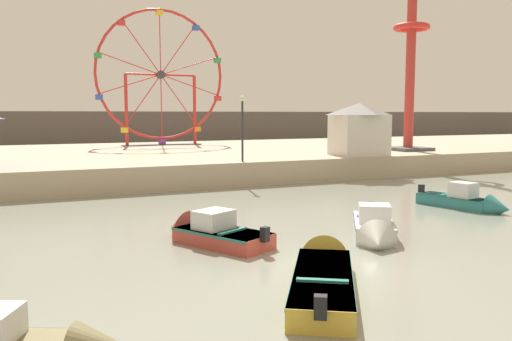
% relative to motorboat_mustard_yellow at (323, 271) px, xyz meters
% --- Properties ---
extents(ground_plane, '(240.00, 240.00, 0.00)m').
position_rel_motorboat_mustard_yellow_xyz_m(ground_plane, '(0.46, 0.76, -0.27)').
color(ground_plane, gray).
extents(quay_promenade, '(110.00, 23.82, 1.38)m').
position_rel_motorboat_mustard_yellow_xyz_m(quay_promenade, '(0.46, 28.10, 0.42)').
color(quay_promenade, '#B7A88E').
rests_on(quay_promenade, ground_plane).
extents(distant_town_skyline, '(140.00, 3.00, 4.40)m').
position_rel_motorboat_mustard_yellow_xyz_m(distant_town_skyline, '(0.46, 50.16, 1.93)').
color(distant_town_skyline, '#564C47').
rests_on(distant_town_skyline, ground_plane).
extents(motorboat_mustard_yellow, '(4.20, 5.50, 1.26)m').
position_rel_motorboat_mustard_yellow_xyz_m(motorboat_mustard_yellow, '(0.00, 0.00, 0.00)').
color(motorboat_mustard_yellow, gold).
rests_on(motorboat_mustard_yellow, ground_plane).
extents(motorboat_pale_grey, '(3.24, 4.02, 1.46)m').
position_rel_motorboat_mustard_yellow_xyz_m(motorboat_pale_grey, '(3.81, 2.97, 0.10)').
color(motorboat_pale_grey, silver).
rests_on(motorboat_pale_grey, ground_plane).
extents(motorboat_teal_painted, '(1.90, 4.39, 1.43)m').
position_rel_motorboat_mustard_yellow_xyz_m(motorboat_teal_painted, '(10.93, 5.84, 0.09)').
color(motorboat_teal_painted, teal).
rests_on(motorboat_teal_painted, ground_plane).
extents(motorboat_faded_red, '(3.03, 4.16, 1.51)m').
position_rel_motorboat_mustard_yellow_xyz_m(motorboat_faded_red, '(-1.30, 4.94, 0.07)').
color(motorboat_faded_red, '#B24238').
rests_on(motorboat_faded_red, ground_plane).
extents(ferris_wheel_red_frame, '(11.29, 1.20, 11.77)m').
position_rel_motorboat_mustard_yellow_xyz_m(ferris_wheel_red_frame, '(4.94, 34.62, 7.02)').
color(ferris_wheel_red_frame, red).
rests_on(ferris_wheel_red_frame, quay_promenade).
extents(drop_tower_red_tower, '(2.80, 2.80, 15.91)m').
position_rel_motorboat_mustard_yellow_xyz_m(drop_tower_red_tower, '(20.11, 20.33, 8.41)').
color(drop_tower_red_tower, '#BC332D').
rests_on(drop_tower_red_tower, quay_promenade).
extents(carnival_booth_white_ticket, '(3.81, 2.94, 3.46)m').
position_rel_motorboat_mustard_yellow_xyz_m(carnival_booth_white_ticket, '(13.98, 18.04, 2.91)').
color(carnival_booth_white_ticket, silver).
rests_on(carnival_booth_white_ticket, quay_promenade).
extents(promenade_lamp_near, '(0.32, 0.32, 3.77)m').
position_rel_motorboat_mustard_yellow_xyz_m(promenade_lamp_near, '(5.10, 16.99, 3.59)').
color(promenade_lamp_near, '#2D2D33').
rests_on(promenade_lamp_near, quay_promenade).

